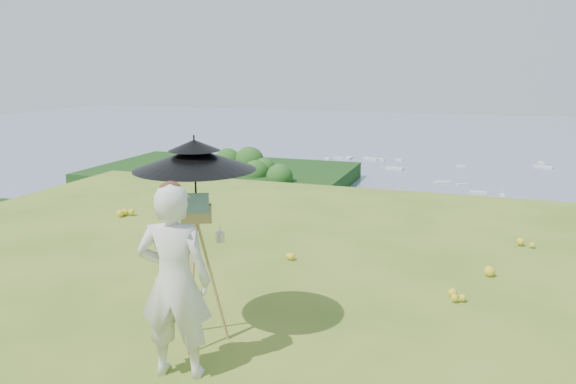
% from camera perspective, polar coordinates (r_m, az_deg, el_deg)
% --- Properties ---
extents(ground, '(14.00, 14.00, 0.00)m').
position_cam_1_polar(ground, '(6.30, -2.60, -12.59)').
color(ground, '#517421').
rests_on(ground, ground).
extents(shoreline_tier, '(170.00, 28.00, 8.00)m').
position_cam_1_polar(shoreline_tier, '(89.16, 16.05, -13.61)').
color(shoreline_tier, slate).
rests_on(shoreline_tier, bay_water).
extents(bay_water, '(700.00, 700.00, 0.00)m').
position_cam_1_polar(bay_water, '(248.04, 18.19, 3.49)').
color(bay_water, slate).
rests_on(bay_water, ground).
extents(peninsula, '(90.00, 60.00, 12.00)m').
position_cam_1_polar(peninsula, '(180.68, -6.73, 2.44)').
color(peninsula, '#0F350E').
rests_on(peninsula, bay_water).
extents(slope_trees, '(110.00, 50.00, 6.00)m').
position_cam_1_polar(slope_trees, '(44.06, 14.81, -11.48)').
color(slope_trees, '#184F17').
rests_on(slope_trees, forest_slope).
extents(harbor_town, '(110.00, 22.00, 5.00)m').
position_cam_1_polar(harbor_town, '(86.54, 16.32, -9.74)').
color(harbor_town, silver).
rests_on(harbor_town, shoreline_tier).
extents(moored_boats, '(140.00, 140.00, 0.70)m').
position_cam_1_polar(moored_boats, '(170.85, 13.52, -0.01)').
color(moored_boats, silver).
rests_on(moored_boats, bay_water).
extents(wildflowers, '(10.00, 10.50, 0.12)m').
position_cam_1_polar(wildflowers, '(6.49, -1.78, -11.23)').
color(wildflowers, yellow).
rests_on(wildflowers, ground).
extents(painter, '(0.71, 0.55, 1.75)m').
position_cam_1_polar(painter, '(4.99, -11.45, -8.94)').
color(painter, beige).
rests_on(painter, ground).
extents(field_easel, '(0.78, 0.78, 1.53)m').
position_cam_1_polar(field_easel, '(5.56, -9.11, -7.72)').
color(field_easel, olive).
rests_on(field_easel, ground).
extents(sun_umbrella, '(1.47, 1.47, 0.80)m').
position_cam_1_polar(sun_umbrella, '(5.35, -9.40, 1.44)').
color(sun_umbrella, black).
rests_on(sun_umbrella, field_easel).
extents(painter_cap, '(0.28, 0.31, 0.10)m').
position_cam_1_polar(painter_cap, '(4.75, -11.88, 0.34)').
color(painter_cap, '#BC6775').
rests_on(painter_cap, painter).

